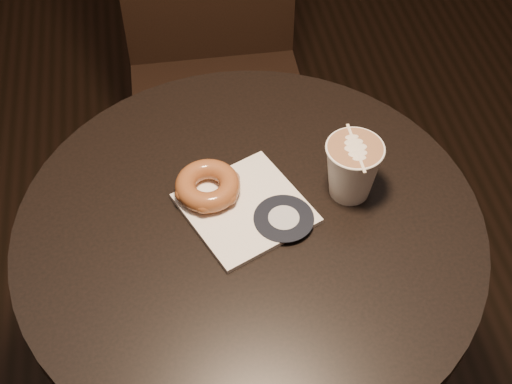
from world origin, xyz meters
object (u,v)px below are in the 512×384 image
cafe_table (250,296)px  chair (214,45)px  pastry_bag (246,208)px  doughnut (208,186)px  latte_cup (352,170)px

cafe_table → chair: (0.03, 0.67, 0.01)m
pastry_bag → doughnut: 0.07m
chair → doughnut: chair is taller
cafe_table → doughnut: 0.24m
pastry_bag → doughnut: doughnut is taller
chair → doughnut: 0.65m
cafe_table → latte_cup: 0.30m
chair → doughnut: size_ratio=10.17×
pastry_bag → doughnut: (-0.05, 0.04, 0.02)m
cafe_table → pastry_bag: 0.21m
chair → doughnut: bearing=-96.2°
cafe_table → latte_cup: size_ratio=7.76×
latte_cup → chair: bearing=102.1°
chair → latte_cup: chair is taller
doughnut → latte_cup: size_ratio=1.03×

